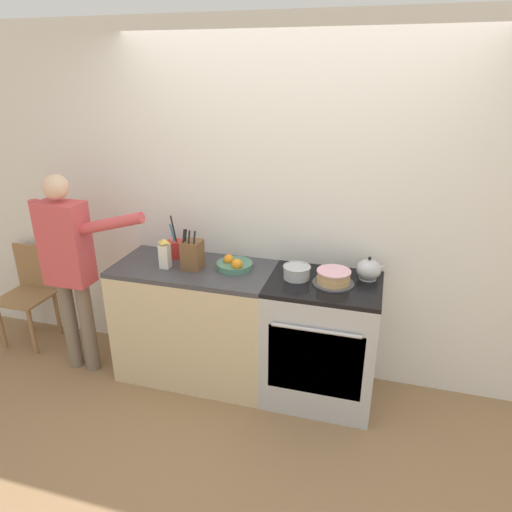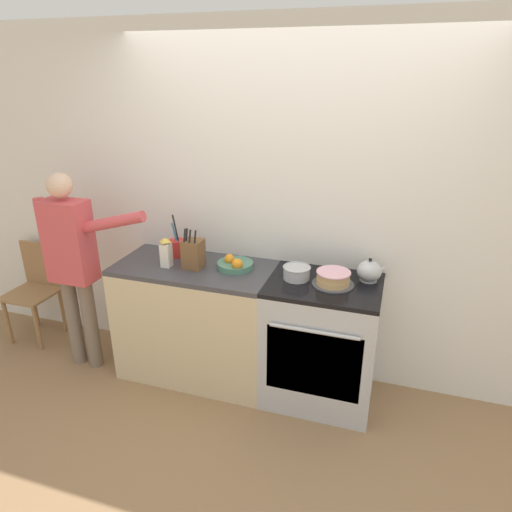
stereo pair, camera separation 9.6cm
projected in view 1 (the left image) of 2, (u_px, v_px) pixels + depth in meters
ground_plane at (271, 411)px, 3.24m from camera, size 16.00×16.00×0.00m
wall_back at (294, 212)px, 3.29m from camera, size 8.00×0.04×2.60m
counter_cabinet at (196, 321)px, 3.50m from camera, size 1.16×0.59×0.92m
stove_range at (321, 341)px, 3.25m from camera, size 0.77×0.62×0.92m
layer_cake at (333, 277)px, 3.04m from camera, size 0.28×0.28×0.10m
tea_kettle at (369, 270)px, 3.10m from camera, size 0.20×0.17×0.16m
mixing_bowl at (297, 272)px, 3.12m from camera, size 0.19×0.19×0.09m
knife_block at (192, 254)px, 3.26m from camera, size 0.13×0.14×0.30m
utensil_crock at (175, 248)px, 3.47m from camera, size 0.12×0.12×0.34m
fruit_bowl at (234, 265)px, 3.28m from camera, size 0.26×0.26×0.10m
milk_carton at (165, 254)px, 3.27m from camera, size 0.07×0.07×0.22m
person_baker at (69, 260)px, 3.38m from camera, size 0.91×0.20×1.59m
dining_chair at (31, 287)px, 3.99m from camera, size 0.40×0.40×0.85m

